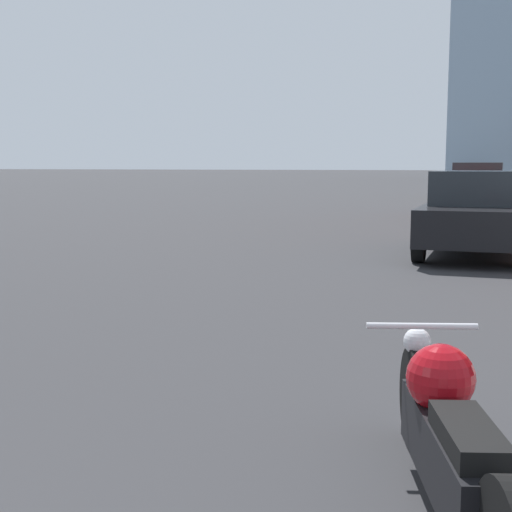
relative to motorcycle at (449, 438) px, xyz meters
name	(u,v)px	position (x,y,z in m)	size (l,w,h in m)	color
motorcycle	(449,438)	(0.00, 0.00, 0.00)	(0.88, 2.28, 0.78)	black
parked_car_black	(475,213)	(-0.08, 10.26, 0.39)	(1.93, 4.47, 1.53)	black
parked_car_red	(478,189)	(-0.18, 21.10, 0.47)	(1.97, 4.29, 1.70)	red
parked_car_yellow	(481,181)	(-0.21, 33.76, 0.44)	(2.00, 4.50, 1.61)	gold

